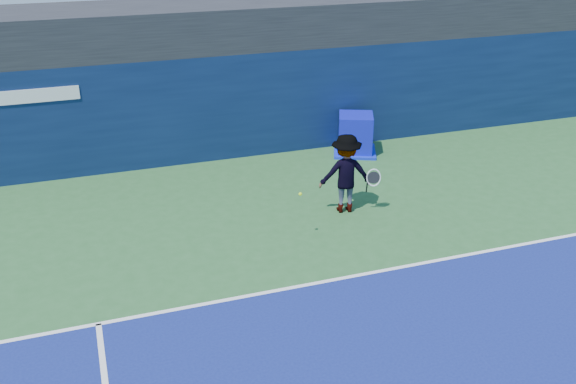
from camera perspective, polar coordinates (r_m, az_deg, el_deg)
The scene contains 7 objects.
ground at distance 10.90m, azimuth 12.80°, elevation -15.26°, with size 80.00×80.00×0.00m, color #295B2C.
baseline at distance 13.01m, azimuth 6.08°, elevation -7.40°, with size 24.00×0.10×0.01m, color white.
stadium_band at distance 19.34m, azimuth -4.16°, elevation 14.81°, with size 36.00×3.00×1.20m, color black.
back_wall_assembly at distance 18.88m, azimuth -3.19°, elevation 8.04°, with size 36.00×1.03×3.00m.
equipment_cart at distance 19.03m, azimuth 6.00°, elevation 5.01°, with size 1.60×1.60×1.17m.
tennis_player at distance 15.21m, azimuth 5.15°, elevation 1.65°, with size 1.45×0.95×1.93m.
tennis_ball at distance 13.76m, azimuth 1.10°, elevation -0.18°, with size 0.08×0.08×0.08m.
Camera 1 is at (-4.81, -6.95, 6.88)m, focal length 40.00 mm.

